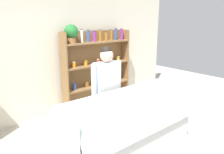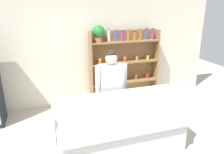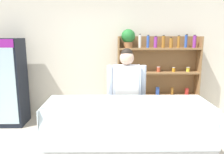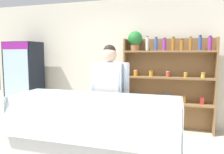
% 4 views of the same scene
% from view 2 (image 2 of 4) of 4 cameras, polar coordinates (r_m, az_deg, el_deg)
% --- Properties ---
extents(ground_plane, '(12.00, 12.00, 0.00)m').
position_cam_2_polar(ground_plane, '(4.01, 0.61, -18.87)').
color(ground_plane, beige).
extents(back_wall, '(6.80, 0.10, 2.70)m').
position_cam_2_polar(back_wall, '(5.43, -7.02, 6.87)').
color(back_wall, silver).
rests_on(back_wall, ground).
extents(shelving_unit, '(1.76, 0.30, 1.98)m').
position_cam_2_polar(shelving_unit, '(5.46, 2.24, 4.66)').
color(shelving_unit, olive).
rests_on(shelving_unit, ground).
extents(deli_display_case, '(2.15, 0.79, 1.01)m').
position_cam_2_polar(deli_display_case, '(3.84, 2.08, -15.00)').
color(deli_display_case, silver).
rests_on(deli_display_case, ground).
extents(shop_clerk, '(0.60, 0.25, 1.67)m').
position_cam_2_polar(shop_clerk, '(4.02, -0.15, -2.57)').
color(shop_clerk, '#383D51').
rests_on(shop_clerk, ground).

